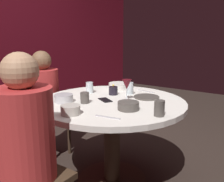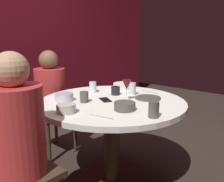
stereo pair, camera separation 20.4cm
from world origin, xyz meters
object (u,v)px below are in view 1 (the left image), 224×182
(dining_table, at_px, (112,120))
(cell_phone, at_px, (105,100))
(bowl_sauce_side, at_px, (128,106))
(cup_center_front, at_px, (85,98))
(seated_diner_back, at_px, (43,92))
(bowl_small_white, at_px, (71,110))
(dinner_plate, at_px, (147,97))
(cup_near_candle, at_px, (130,88))
(cup_by_left_diner, at_px, (90,88))
(cup_by_right_diner, at_px, (159,108))
(bowl_serving_large, at_px, (64,98))
(bowl_salad_center, at_px, (119,86))
(wine_glass, at_px, (127,85))
(seated_diner_left, at_px, (25,135))
(candle_holder, at_px, (113,91))

(dining_table, distance_m, cell_phone, 0.19)
(bowl_sauce_side, relative_size, cup_center_front, 1.78)
(dining_table, relative_size, seated_diner_back, 1.08)
(seated_diner_back, height_order, bowl_small_white, seated_diner_back)
(seated_diner_back, bearing_deg, dinner_plate, 12.93)
(seated_diner_back, xyz_separation_m, cup_near_candle, (0.27, -0.86, 0.10))
(dinner_plate, distance_m, cup_by_left_diner, 0.54)
(cup_by_right_diner, bearing_deg, cell_phone, 77.88)
(dinner_plate, relative_size, cell_phone, 1.55)
(bowl_serving_large, relative_size, bowl_sauce_side, 0.96)
(dinner_plate, height_order, bowl_sauce_side, bowl_sauce_side)
(dinner_plate, relative_size, bowl_salad_center, 1.09)
(bowl_small_white, bearing_deg, cup_near_candle, -2.66)
(dining_table, distance_m, cup_near_candle, 0.35)
(seated_diner_back, relative_size, bowl_sauce_side, 7.21)
(cup_by_left_diner, bearing_deg, dinner_plate, -75.13)
(dining_table, xyz_separation_m, bowl_salad_center, (0.40, 0.20, 0.20))
(cup_by_right_diner, bearing_deg, dining_table, 73.24)
(dining_table, distance_m, bowl_serving_large, 0.44)
(bowl_serving_large, bearing_deg, seated_diner_back, 65.12)
(bowl_salad_center, bearing_deg, bowl_small_white, -168.55)
(wine_glass, height_order, cup_center_front, wine_glass)
(dining_table, relative_size, wine_glass, 6.86)
(dinner_plate, distance_m, bowl_serving_large, 0.70)
(cell_phone, distance_m, bowl_small_white, 0.43)
(bowl_serving_large, distance_m, cup_by_right_diner, 0.79)
(cup_near_candle, bearing_deg, dinner_plate, -98.42)
(seated_diner_left, height_order, bowl_small_white, seated_diner_left)
(seated_diner_left, bearing_deg, seated_diner_back, 45.31)
(wine_glass, relative_size, cell_phone, 1.26)
(bowl_small_white, xyz_separation_m, cup_by_right_diner, (0.31, -0.51, 0.02))
(wine_glass, distance_m, bowl_small_white, 0.55)
(dining_table, relative_size, bowl_sauce_side, 7.79)
(seated_diner_back, height_order, candle_holder, seated_diner_back)
(seated_diner_back, xyz_separation_m, cup_by_right_diner, (-0.15, -1.34, 0.10))
(cell_phone, height_order, bowl_salad_center, bowl_salad_center)
(seated_diner_left, height_order, seated_diner_back, seated_diner_left)
(wine_glass, bearing_deg, bowl_small_white, 166.56)
(bowl_serving_large, xyz_separation_m, cup_center_front, (0.07, -0.16, 0.01))
(dinner_plate, height_order, cup_by_right_diner, cup_by_right_diner)
(bowl_salad_center, bearing_deg, cup_by_right_diner, -128.74)
(dining_table, bearing_deg, bowl_serving_large, 131.62)
(seated_diner_back, height_order, cup_center_front, seated_diner_back)
(candle_holder, distance_m, cup_near_candle, 0.15)
(seated_diner_left, relative_size, bowl_sauce_side, 7.68)
(bowl_sauce_side, relative_size, cup_near_candle, 1.41)
(cell_phone, relative_size, bowl_small_white, 1.04)
(bowl_small_white, bearing_deg, seated_diner_left, -176.41)
(seated_diner_left, height_order, cup_near_candle, seated_diner_left)
(cell_phone, height_order, cup_by_right_diner, cup_by_right_diner)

